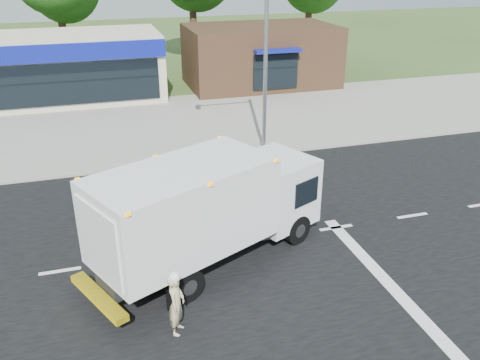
% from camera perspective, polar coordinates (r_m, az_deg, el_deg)
% --- Properties ---
extents(ground, '(120.00, 120.00, 0.00)m').
position_cam_1_polar(ground, '(16.71, 1.43, -6.88)').
color(ground, '#385123').
rests_on(ground, ground).
extents(road_asphalt, '(60.00, 14.00, 0.02)m').
position_cam_1_polar(road_asphalt, '(16.71, 1.43, -6.86)').
color(road_asphalt, black).
rests_on(road_asphalt, ground).
extents(sidewalk, '(60.00, 2.40, 0.12)m').
position_cam_1_polar(sidewalk, '(23.82, -4.65, 3.17)').
color(sidewalk, gray).
rests_on(sidewalk, ground).
extents(parking_apron, '(60.00, 9.00, 0.02)m').
position_cam_1_polar(parking_apron, '(29.23, -7.10, 7.03)').
color(parking_apron, gray).
rests_on(parking_apron, ground).
extents(lane_markings, '(55.20, 7.00, 0.01)m').
position_cam_1_polar(lane_markings, '(16.06, 7.57, -8.46)').
color(lane_markings, silver).
rests_on(lane_markings, road_asphalt).
extents(ems_box_truck, '(7.88, 5.36, 3.38)m').
position_cam_1_polar(ems_box_truck, '(14.68, -3.72, -2.94)').
color(ems_box_truck, black).
rests_on(ems_box_truck, ground).
extents(emergency_worker, '(0.62, 0.72, 1.77)m').
position_cam_1_polar(emergency_worker, '(12.77, -7.16, -13.54)').
color(emergency_worker, tan).
rests_on(emergency_worker, ground).
extents(retail_strip_mall, '(18.00, 6.20, 4.00)m').
position_cam_1_polar(retail_strip_mall, '(34.44, -24.30, 11.21)').
color(retail_strip_mall, beige).
rests_on(retail_strip_mall, ground).
extents(brown_storefront, '(10.00, 6.70, 4.00)m').
position_cam_1_polar(brown_storefront, '(36.06, 2.32, 13.79)').
color(brown_storefront, '#382316').
rests_on(brown_storefront, ground).
extents(traffic_signal_pole, '(3.51, 0.25, 8.00)m').
position_cam_1_polar(traffic_signal_pole, '(22.54, 1.31, 14.86)').
color(traffic_signal_pole, gray).
rests_on(traffic_signal_pole, ground).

